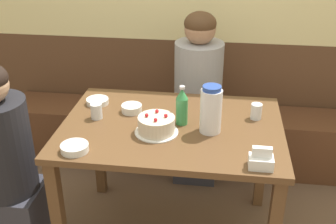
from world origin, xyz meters
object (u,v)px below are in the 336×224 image
bowl_soup_white (98,101)px  person_pale_blue_shirt (7,173)px  napkin_holder (261,160)px  water_pitcher (211,110)px  person_teal_shirt (198,102)px  bench_seat (185,136)px  bowl_side_dish (75,148)px  bowl_rice_small (132,108)px  birthday_cake (156,125)px  soju_bottle (182,106)px  glass_tumbler_short (256,111)px  glass_water_tall (96,111)px

bowl_soup_white → person_pale_blue_shirt: bearing=-130.1°
person_pale_blue_shirt → bowl_soup_white: bearing=49.9°
napkin_holder → bowl_soup_white: napkin_holder is taller
water_pitcher → person_teal_shirt: (-0.11, 0.72, -0.30)m
bench_seat → bowl_side_dish: size_ratio=19.80×
napkin_holder → bowl_rice_small: napkin_holder is taller
person_teal_shirt → napkin_holder: bearing=18.9°
bowl_soup_white → bowl_side_dish: bearing=-85.6°
bench_seat → water_pitcher: (0.21, -0.87, 0.67)m
birthday_cake → soju_bottle: 0.18m
birthday_cake → glass_tumbler_short: (0.52, 0.23, -0.00)m
bowl_rice_small → bowl_side_dish: 0.49m
bench_seat → soju_bottle: size_ratio=12.25×
water_pitcher → glass_water_tall: 0.64m
bowl_rice_small → glass_tumbler_short: size_ratio=1.33×
bench_seat → bowl_soup_white: bowl_soup_white is taller
bench_seat → birthday_cake: 1.10m
bowl_rice_small → person_teal_shirt: 0.68m
bowl_soup_white → bowl_rice_small: 0.24m
soju_bottle → glass_tumbler_short: size_ratio=2.50×
napkin_holder → bench_seat: bearing=110.9°
bench_seat → glass_water_tall: 1.09m
birthday_cake → bowl_side_dish: 0.43m
soju_bottle → bowl_soup_white: 0.56m
bench_seat → glass_tumbler_short: size_ratio=30.60×
bowl_soup_white → glass_water_tall: 0.19m
bowl_side_dish → person_teal_shirt: (0.53, 1.01, -0.19)m
person_pale_blue_shirt → person_teal_shirt: bearing=44.6°
water_pitcher → napkin_holder: 0.40m
birthday_cake → soju_bottle: (0.12, 0.12, 0.06)m
bowl_soup_white → glass_tumbler_short: bearing=-4.1°
bowl_rice_small → glass_water_tall: bearing=-149.7°
person_pale_blue_shirt → birthday_cake: bearing=11.4°
bench_seat → bowl_side_dish: (-0.43, -1.16, 0.57)m
water_pitcher → napkin_holder: (0.24, -0.31, -0.09)m
water_pitcher → napkin_holder: bearing=-51.6°
bench_seat → person_teal_shirt: size_ratio=2.19×
bench_seat → person_teal_shirt: 0.41m
glass_water_tall → bowl_rice_small: bearing=30.3°
birthday_cake → bowl_soup_white: size_ratio=1.73×
soju_bottle → bench_seat: bearing=93.6°
bowl_soup_white → birthday_cake: bearing=-36.5°
bowl_side_dish → person_pale_blue_shirt: bearing=170.2°
glass_water_tall → bowl_side_dish: bearing=-91.2°
soju_bottle → person_pale_blue_shirt: person_pale_blue_shirt is taller
birthday_cake → bowl_soup_white: 0.50m
bowl_soup_white → bench_seat: bearing=53.2°
bowl_side_dish → glass_tumbler_short: 0.99m
bowl_soup_white → person_teal_shirt: person_teal_shirt is taller
napkin_holder → person_pale_blue_shirt: (-1.30, 0.09, -0.26)m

